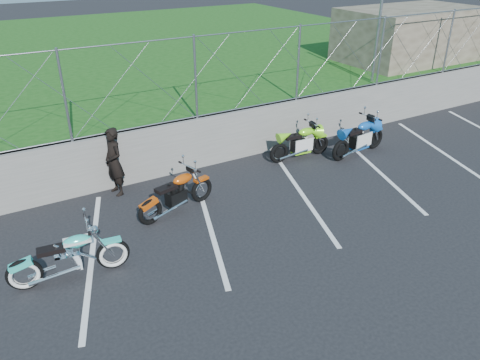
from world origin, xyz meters
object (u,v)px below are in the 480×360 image
naked_orange (178,195)px  person_standing (114,162)px  cruiser_turquoise (71,258)px  sportbike_blue (359,139)px  sportbike_green (301,144)px

naked_orange → person_standing: bearing=106.5°
person_standing → cruiser_turquoise: bearing=-41.8°
cruiser_turquoise → naked_orange: bearing=31.5°
sportbike_blue → person_standing: size_ratio=1.25×
cruiser_turquoise → sportbike_green: (6.38, 2.09, 0.00)m
sportbike_green → person_standing: 4.86m
sportbike_green → person_standing: size_ratio=1.16×
sportbike_blue → person_standing: bearing=163.6°
naked_orange → sportbike_green: size_ratio=1.03×
cruiser_turquoise → sportbike_blue: size_ratio=1.03×
cruiser_turquoise → sportbike_green: bearing=24.7°
person_standing → sportbike_blue: bearing=69.3°
naked_orange → sportbike_green: naked_orange is taller
sportbike_green → person_standing: person_standing is taller
naked_orange → person_standing: person_standing is taller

